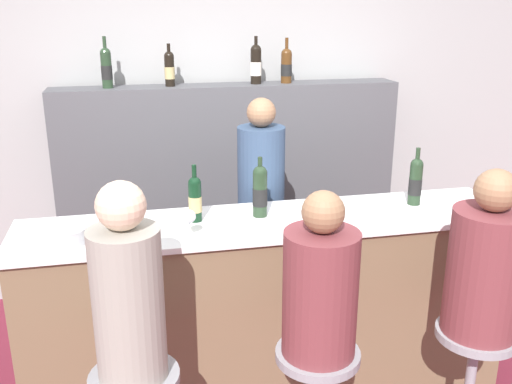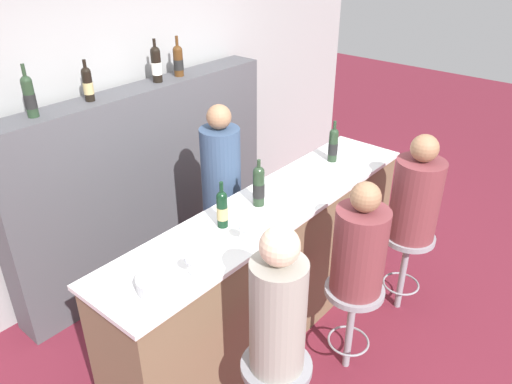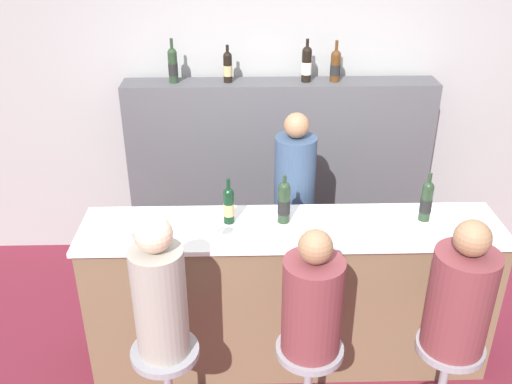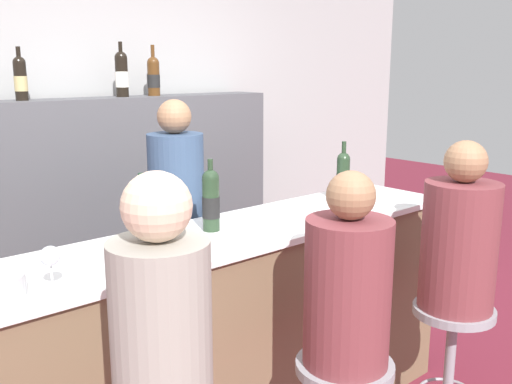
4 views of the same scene
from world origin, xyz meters
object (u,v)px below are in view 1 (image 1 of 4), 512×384
wine_bottle_backbar_1 (169,68)px  wine_bottle_backbar_3 (286,65)px  wine_bottle_counter_1 (260,191)px  bar_stool_middle (317,379)px  wine_glass_0 (100,223)px  guest_seated_left (128,294)px  guest_seated_middle (320,287)px  wine_bottle_counter_0 (195,198)px  wine_bottle_counter_2 (416,181)px  wine_bottle_backbar_0 (106,67)px  guest_seated_right (486,266)px  bar_stool_right (473,357)px  wine_bottle_backbar_2 (256,64)px  wine_glass_1 (189,218)px  metal_bowl (63,235)px  bartender (261,236)px

wine_bottle_backbar_1 → wine_bottle_backbar_3: size_ratio=0.91×
wine_bottle_counter_1 → bar_stool_middle: bearing=-81.5°
wine_glass_0 → guest_seated_left: (0.12, -0.48, -0.13)m
bar_stool_middle → guest_seated_left: bearing=180.0°
wine_bottle_counter_1 → guest_seated_middle: 0.75m
wine_bottle_counter_0 → wine_bottle_counter_2: bearing=0.0°
wine_bottle_counter_2 → wine_bottle_backbar_1: size_ratio=1.13×
wine_bottle_counter_1 → wine_bottle_backbar_0: (-0.78, 1.24, 0.54)m
guest_seated_left → guest_seated_right: bearing=-0.0°
wine_bottle_backbar_3 → bar_stool_right: wine_bottle_backbar_3 is taller
wine_bottle_counter_2 → wine_bottle_backbar_0: size_ratio=0.96×
guest_seated_left → bar_stool_middle: size_ratio=1.24×
bar_stool_right → wine_glass_0: bearing=164.2°
wine_bottle_backbar_1 → wine_bottle_backbar_2: 0.61m
wine_bottle_counter_2 → wine_bottle_backbar_2: (-0.65, 1.24, 0.54)m
wine_bottle_counter_2 → wine_bottle_backbar_3: (-0.42, 1.24, 0.53)m
wine_glass_1 → wine_bottle_backbar_2: bearing=66.1°
guest_seated_middle → guest_seated_left: bearing=180.0°
wine_bottle_counter_0 → metal_bowl: bearing=-166.2°
wine_bottle_counter_1 → wine_glass_0: bearing=-164.7°
wine_bottle_backbar_0 → wine_glass_1: (0.38, -1.47, -0.57)m
wine_bottle_backbar_0 → wine_bottle_backbar_1: bearing=0.0°
wine_bottle_backbar_1 → wine_bottle_backbar_3: 0.84m
wine_bottle_backbar_0 → wine_bottle_backbar_2: bearing=0.0°
wine_bottle_counter_1 → bartender: 0.64m
wine_glass_0 → bar_stool_right: size_ratio=0.22×
wine_bottle_counter_1 → wine_bottle_backbar_1: bearing=106.2°
metal_bowl → bar_stool_right: bearing=-16.2°
wine_bottle_counter_1 → wine_glass_1: bearing=-150.8°
guest_seated_middle → bar_stool_right: bearing=0.0°
wine_bottle_backbar_3 → bartender: size_ratio=0.19×
guest_seated_right → guest_seated_left: bearing=180.0°
wine_glass_0 → guest_seated_right: guest_seated_right is taller
wine_glass_1 → guest_seated_middle: 0.72m
metal_bowl → guest_seated_middle: guest_seated_middle is taller
wine_bottle_backbar_0 → wine_bottle_backbar_2: size_ratio=1.03×
wine_bottle_counter_2 → bar_stool_middle: size_ratio=0.48×
wine_bottle_counter_2 → guest_seated_right: size_ratio=0.41×
bar_stool_middle → wine_bottle_counter_0: bearing=122.5°
wine_bottle_counter_0 → guest_seated_left: (-0.35, -0.71, -0.14)m
guest_seated_left → bar_stool_middle: 0.96m
wine_bottle_counter_0 → bar_stool_middle: wine_bottle_counter_0 is taller
wine_bottle_counter_1 → guest_seated_middle: guest_seated_middle is taller
wine_glass_1 → metal_bowl: (-0.59, 0.07, -0.06)m
guest_seated_middle → wine_bottle_counter_2: bearing=41.9°
guest_seated_right → guest_seated_middle: bearing=180.0°
wine_glass_0 → wine_bottle_backbar_1: bearing=72.8°
bartender → wine_bottle_counter_2: bearing=-29.5°
wine_bottle_backbar_2 → wine_glass_1: wine_bottle_backbar_2 is taller
wine_bottle_backbar_3 → wine_bottle_backbar_0: bearing=-180.0°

